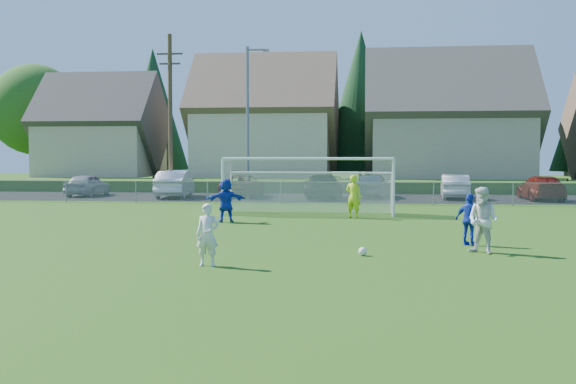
% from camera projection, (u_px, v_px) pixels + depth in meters
% --- Properties ---
extents(ground, '(160.00, 160.00, 0.00)m').
position_uv_depth(ground, '(243.00, 281.00, 13.82)').
color(ground, '#193D0C').
rests_on(ground, ground).
extents(asphalt_lot, '(60.00, 60.00, 0.00)m').
position_uv_depth(asphalt_lot, '(325.00, 198.00, 41.10)').
color(asphalt_lot, black).
rests_on(asphalt_lot, ground).
extents(grass_embankment, '(70.00, 6.00, 0.80)m').
position_uv_depth(grass_embankment, '(331.00, 186.00, 48.51)').
color(grass_embankment, '#1E420F').
rests_on(grass_embankment, ground).
extents(soccer_ball, '(0.22, 0.22, 0.22)m').
position_uv_depth(soccer_ball, '(363.00, 251.00, 17.29)').
color(soccer_ball, white).
rests_on(soccer_ball, ground).
extents(player_white_a, '(0.54, 0.36, 1.47)m').
position_uv_depth(player_white_a, '(207.00, 235.00, 15.65)').
color(player_white_a, silver).
rests_on(player_white_a, ground).
extents(player_white_b, '(1.08, 1.05, 1.75)m').
position_uv_depth(player_white_b, '(483.00, 220.00, 17.64)').
color(player_white_b, silver).
rests_on(player_white_b, ground).
extents(player_blue_a, '(0.92, 0.79, 1.48)m').
position_uv_depth(player_blue_a, '(470.00, 220.00, 19.26)').
color(player_blue_a, '#1230AE').
rests_on(player_blue_a, ground).
extents(player_blue_b, '(1.65, 0.98, 1.69)m').
position_uv_depth(player_blue_b, '(226.00, 200.00, 25.99)').
color(player_blue_b, '#1230AE').
rests_on(player_blue_b, ground).
extents(goalkeeper, '(0.76, 0.62, 1.79)m').
position_uv_depth(goalkeeper, '(353.00, 196.00, 27.66)').
color(goalkeeper, '#C8EC1B').
rests_on(goalkeeper, ground).
extents(car_a, '(1.75, 4.19, 1.42)m').
position_uv_depth(car_a, '(87.00, 185.00, 42.79)').
color(car_a, '#96979D').
rests_on(car_a, ground).
extents(car_b, '(2.23, 5.09, 1.63)m').
position_uv_depth(car_b, '(175.00, 184.00, 41.25)').
color(car_b, silver).
rests_on(car_b, ground).
extents(car_c, '(2.39, 4.99, 1.37)m').
position_uv_depth(car_c, '(242.00, 186.00, 41.77)').
color(car_c, '#561109').
rests_on(car_c, ground).
extents(car_d, '(2.72, 5.26, 1.46)m').
position_uv_depth(car_d, '(322.00, 186.00, 40.11)').
color(car_d, black).
rests_on(car_d, ground).
extents(car_e, '(2.38, 4.71, 1.54)m').
position_uv_depth(car_e, '(372.00, 185.00, 40.93)').
color(car_e, '#16284D').
rests_on(car_e, ground).
extents(car_f, '(1.83, 4.45, 1.43)m').
position_uv_depth(car_f, '(455.00, 187.00, 39.90)').
color(car_f, silver).
rests_on(car_f, ground).
extents(car_g, '(1.97, 4.82, 1.40)m').
position_uv_depth(car_g, '(541.00, 188.00, 38.72)').
color(car_g, '#63120B').
rests_on(car_g, ground).
extents(soccer_goal, '(7.42, 1.90, 2.50)m').
position_uv_depth(soccer_goal, '(309.00, 177.00, 29.65)').
color(soccer_goal, white).
rests_on(soccer_goal, ground).
extents(chainlink_fence, '(52.06, 0.06, 1.20)m').
position_uv_depth(chainlink_fence, '(318.00, 192.00, 35.61)').
color(chainlink_fence, gray).
rests_on(chainlink_fence, ground).
extents(streetlight, '(1.38, 0.18, 9.00)m').
position_uv_depth(streetlight, '(248.00, 117.00, 39.86)').
color(streetlight, slate).
rests_on(streetlight, ground).
extents(utility_pole, '(1.60, 0.26, 10.00)m').
position_uv_depth(utility_pole, '(170.00, 114.00, 41.41)').
color(utility_pole, '#473321').
rests_on(utility_pole, ground).
extents(houses_row, '(53.90, 11.45, 13.27)m').
position_uv_depth(houses_row, '(360.00, 98.00, 55.31)').
color(houses_row, tan).
rests_on(houses_row, ground).
extents(tree_row, '(65.98, 12.36, 13.80)m').
position_uv_depth(tree_row, '(350.00, 108.00, 61.66)').
color(tree_row, '#382616').
rests_on(tree_row, ground).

